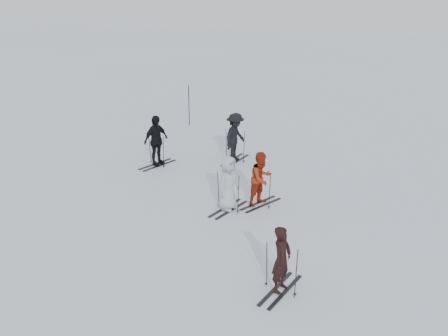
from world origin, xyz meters
name	(u,v)px	position (x,y,z in m)	size (l,w,h in m)	color
ground	(213,208)	(0.00, 0.00, 0.00)	(120.00, 120.00, 0.00)	silver
skier_near_dark	(282,260)	(3.01, -3.65, 0.80)	(0.58, 0.38, 1.60)	black
skier_red	(261,179)	(1.32, 0.78, 0.86)	(0.84, 0.65, 1.73)	#9D2711
skier_grey	(228,184)	(0.46, 0.09, 0.86)	(0.84, 0.55, 1.72)	#B4BBBF
skier_uphill_left	(156,141)	(-3.44, 2.97, 0.97)	(1.14, 0.47, 1.94)	black
skier_uphill_far	(235,138)	(-0.76, 4.47, 0.95)	(1.23, 0.71, 1.90)	black
skis_near_dark	(281,268)	(3.01, -3.65, 0.60)	(0.88, 1.66, 1.21)	black
skis_red	(261,187)	(1.32, 0.78, 0.60)	(0.86, 1.63, 1.19)	black
skis_grey	(228,191)	(0.46, 0.09, 0.62)	(0.90, 1.70, 1.24)	black
skis_uphill_left	(157,150)	(-3.44, 2.97, 0.63)	(0.91, 1.72, 1.25)	black
skis_uphill_far	(235,145)	(-0.76, 4.47, 0.65)	(0.94, 1.78, 1.30)	black
piste_marker	(189,106)	(-4.55, 8.72, 0.98)	(0.04, 0.04, 1.96)	black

